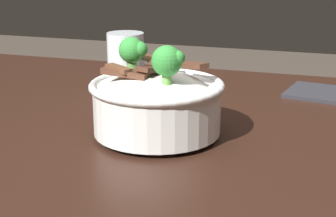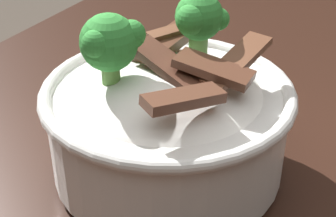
# 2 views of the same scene
# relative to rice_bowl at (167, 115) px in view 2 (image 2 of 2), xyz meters

# --- Properties ---
(rice_bowl) EXTENTS (0.22, 0.22, 0.16)m
(rice_bowl) POSITION_rel_rice_bowl_xyz_m (0.00, 0.00, 0.00)
(rice_bowl) COLOR white
(rice_bowl) RESTS_ON dining_table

